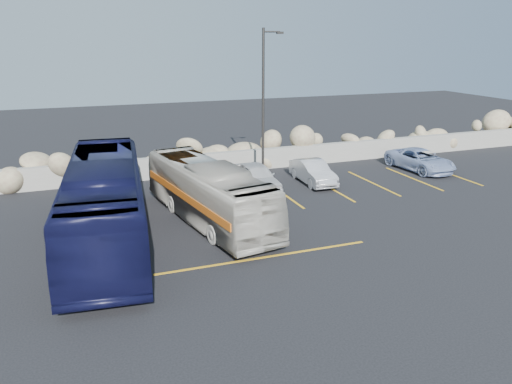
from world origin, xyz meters
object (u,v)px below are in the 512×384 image
object	(u,v)px
car_a	(257,177)
car_d	(420,160)
car_b	(313,172)
vintage_bus	(208,192)
tour_coach	(105,202)
lamppost	(264,102)

from	to	relation	value
car_a	car_d	distance (m)	10.39
car_b	vintage_bus	bearing A→B (deg)	-149.99
tour_coach	car_b	world-z (taller)	tour_coach
vintage_bus	car_d	xyz separation A→B (m)	(13.94, 3.86, -0.65)
lamppost	car_b	distance (m)	4.55
vintage_bus	car_b	bearing A→B (deg)	18.31
tour_coach	car_b	bearing A→B (deg)	28.03
tour_coach	car_b	xyz separation A→B (m)	(11.03, 4.55, -0.99)
vintage_bus	car_a	world-z (taller)	vintage_bus
tour_coach	car_a	xyz separation A→B (m)	(7.80, 4.52, -0.93)
car_a	car_d	bearing A→B (deg)	1.10
lamppost	tour_coach	distance (m)	10.84
lamppost	car_a	distance (m)	3.97
vintage_bus	car_b	world-z (taller)	vintage_bus
lamppost	car_b	size ratio (longest dim) A/B	2.14
lamppost	tour_coach	xyz separation A→B (m)	(-8.71, -5.87, -2.69)
vintage_bus	tour_coach	bearing A→B (deg)	-177.86
lamppost	car_a	world-z (taller)	lamppost
car_b	car_d	world-z (taller)	car_d
vintage_bus	car_b	distance (m)	7.73
tour_coach	car_b	size ratio (longest dim) A/B	3.08
lamppost	vintage_bus	size ratio (longest dim) A/B	0.87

